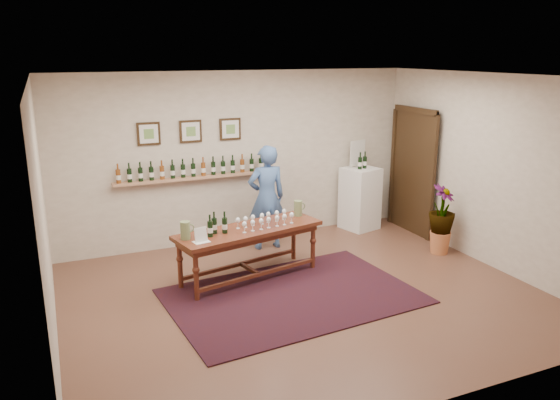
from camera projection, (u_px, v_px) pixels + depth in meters
name	position (u px, v px, depth m)	size (l,w,h in m)	color
ground	(304.00, 296.00, 7.13)	(6.00, 6.00, 0.00)	brown
room_shell	(369.00, 171.00, 9.28)	(6.00, 6.00, 6.00)	beige
rug	(293.00, 296.00, 7.10)	(3.14, 2.09, 0.02)	#47120C
tasting_table	(249.00, 236.00, 7.53)	(2.17, 1.08, 0.74)	#462411
table_glasses	(265.00, 220.00, 7.58)	(1.19, 0.27, 0.16)	white
table_bottles	(216.00, 224.00, 7.22)	(0.27, 0.15, 0.29)	black
pitcher_left	(185.00, 230.00, 7.03)	(0.15, 0.15, 0.24)	#6B7A4C
pitcher_right	(298.00, 208.00, 8.05)	(0.15, 0.15, 0.23)	#6B7A4C
menu_card	(201.00, 235.00, 6.95)	(0.20, 0.15, 0.18)	silver
display_pedestal	(360.00, 198.00, 9.73)	(0.55, 0.55, 1.10)	white
pedestal_bottles	(362.00, 161.00, 9.50)	(0.29, 0.08, 0.29)	black
info_sign	(358.00, 153.00, 9.64)	(0.36, 0.02, 0.49)	silver
potted_plant	(442.00, 219.00, 8.50)	(0.69, 0.69, 0.95)	#BD6B3F
person	(267.00, 198.00, 8.67)	(0.61, 0.40, 1.68)	#3E5E94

